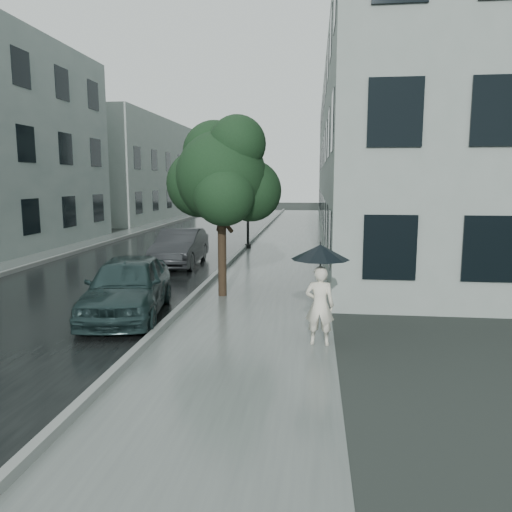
# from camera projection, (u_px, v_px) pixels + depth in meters

# --- Properties ---
(ground) EXTENTS (120.00, 120.00, 0.00)m
(ground) POSITION_uv_depth(u_px,v_px,m) (238.00, 329.00, 10.58)
(ground) COLOR black
(ground) RESTS_ON ground
(sidewalk) EXTENTS (3.50, 60.00, 0.01)m
(sidewalk) POSITION_uv_depth(u_px,v_px,m) (284.00, 250.00, 22.33)
(sidewalk) COLOR slate
(sidewalk) RESTS_ON ground
(kerb_near) EXTENTS (0.15, 60.00, 0.15)m
(kerb_near) POSITION_uv_depth(u_px,v_px,m) (244.00, 248.00, 22.53)
(kerb_near) COLOR slate
(kerb_near) RESTS_ON ground
(asphalt_road) EXTENTS (6.85, 60.00, 0.00)m
(asphalt_road) POSITION_uv_depth(u_px,v_px,m) (168.00, 249.00, 22.94)
(asphalt_road) COLOR black
(asphalt_road) RESTS_ON ground
(kerb_far) EXTENTS (0.15, 60.00, 0.15)m
(kerb_far) POSITION_uv_depth(u_px,v_px,m) (96.00, 246.00, 23.33)
(kerb_far) COLOR slate
(kerb_far) RESTS_ON ground
(sidewalk_far) EXTENTS (1.70, 60.00, 0.01)m
(sidewalk_far) POSITION_uv_depth(u_px,v_px,m) (77.00, 247.00, 23.45)
(sidewalk_far) COLOR #4C5451
(sidewalk_far) RESTS_ON ground
(building_near) EXTENTS (7.02, 36.00, 9.00)m
(building_near) POSITION_uv_depth(u_px,v_px,m) (384.00, 156.00, 28.42)
(building_near) COLOR gray
(building_near) RESTS_ON ground
(building_far_b) EXTENTS (7.02, 18.00, 8.00)m
(building_far_b) POSITION_uv_depth(u_px,v_px,m) (127.00, 169.00, 41.01)
(building_far_b) COLOR gray
(building_far_b) RESTS_ON ground
(pedestrian) EXTENTS (0.59, 0.41, 1.52)m
(pedestrian) POSITION_uv_depth(u_px,v_px,m) (320.00, 305.00, 9.47)
(pedestrian) COLOR silver
(pedestrian) RESTS_ON sidewalk
(umbrella) EXTENTS (1.33, 1.33, 1.04)m
(umbrella) POSITION_uv_depth(u_px,v_px,m) (320.00, 252.00, 9.35)
(umbrella) COLOR black
(umbrella) RESTS_ON ground
(street_tree) EXTENTS (3.15, 2.86, 4.78)m
(street_tree) POSITION_uv_depth(u_px,v_px,m) (222.00, 175.00, 13.23)
(street_tree) COLOR #332619
(street_tree) RESTS_ON ground
(lamp_post) EXTENTS (0.82, 0.47, 5.70)m
(lamp_post) POSITION_uv_depth(u_px,v_px,m) (245.00, 178.00, 22.54)
(lamp_post) COLOR black
(lamp_post) RESTS_ON ground
(car_near) EXTENTS (2.30, 4.34, 1.41)m
(car_near) POSITION_uv_depth(u_px,v_px,m) (128.00, 286.00, 11.48)
(car_near) COLOR #1A2D2D
(car_near) RESTS_ON ground
(car_far) EXTENTS (1.55, 4.11, 1.34)m
(car_far) POSITION_uv_depth(u_px,v_px,m) (180.00, 247.00, 18.36)
(car_far) COLOR black
(car_far) RESTS_ON ground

